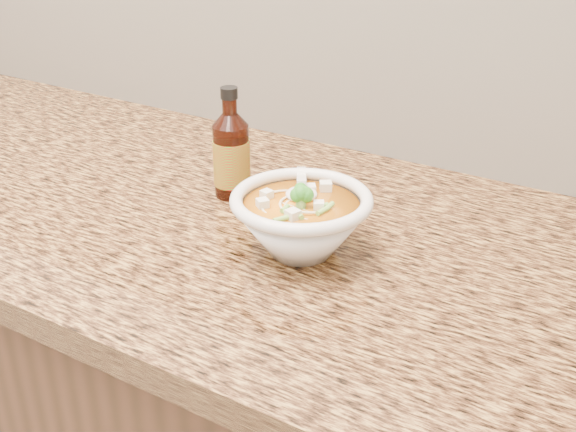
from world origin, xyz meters
The scene contains 4 objects.
cabinet centered at (0.00, 1.68, 0.43)m, with size 4.00×0.65×0.86m, color black.
counter_slab centered at (0.00, 1.68, 0.88)m, with size 4.00×0.68×0.04m, color #A77D3D.
soup_bowl centered at (0.34, 1.62, 0.94)m, with size 0.18×0.20×0.10m.
hot_sauce_bottle centered at (0.16, 1.72, 0.96)m, with size 0.07×0.07×0.17m.
Camera 1 is at (0.75, 0.90, 1.37)m, focal length 45.00 mm.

